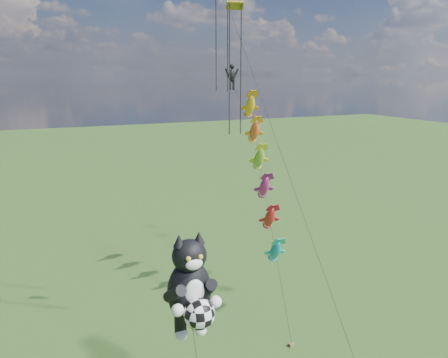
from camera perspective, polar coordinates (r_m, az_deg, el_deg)
name	(u,v)px	position (r m, az deg, el deg)	size (l,w,h in m)	color
cat_kite_rig	(191,288)	(22.22, -4.32, -14.01)	(2.56, 4.10, 11.42)	brown
fish_windsock_rig	(262,173)	(37.19, 4.95, 0.79)	(3.87, 15.56, 19.10)	brown
parafoil_rig	(234,65)	(31.17, 1.29, 14.61)	(3.00, 17.38, 25.30)	brown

